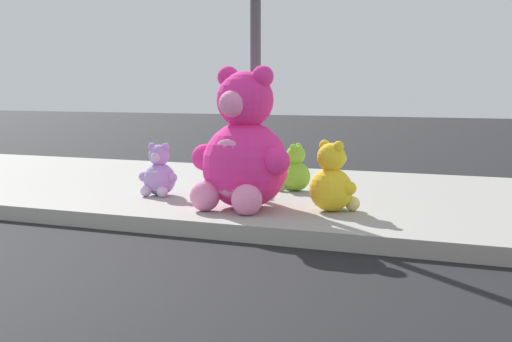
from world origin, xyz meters
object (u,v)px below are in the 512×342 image
Objects in this scene: plush_pink_large at (243,152)px; plush_lime at (294,172)px; plush_white at (231,166)px; plush_lavender at (159,174)px; plush_yellow at (333,183)px; sign_pole at (255,36)px.

plush_pink_large reaches higher than plush_lime.
plush_white is (-0.72, 1.24, -0.29)m from plush_pink_large.
plush_lavender is 2.06m from plush_yellow.
plush_white is 0.95m from plush_lavender.
plush_lavender is (-1.23, -0.92, 0.01)m from plush_lime.
sign_pole is 5.90× the size of plush_lime.
plush_yellow is at bearing -54.29° from plush_lime.
plush_lime is 0.94× the size of plush_lavender.
sign_pole is 1.77m from plush_yellow.
plush_lime is at bearing 88.82° from plush_pink_large.
plush_lavender is at bearing -170.90° from sign_pole.
sign_pole is 1.83m from plush_lavender.
plush_pink_large is 1.38m from plush_lime.
plush_yellow is (0.82, -1.14, 0.05)m from plush_lime.
sign_pole is at bearing 9.10° from plush_lavender.
sign_pole is at bearing 102.15° from plush_pink_large.
plush_pink_large is at bearing -59.71° from plush_white.
sign_pole is 1.67m from plush_lime.
plush_lavender is at bearing -143.11° from plush_lime.
plush_yellow is at bearing -5.93° from plush_lavender.
plush_pink_large is 1.31m from plush_lavender.
sign_pole reaches higher than plush_white.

